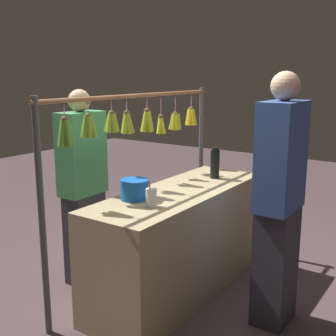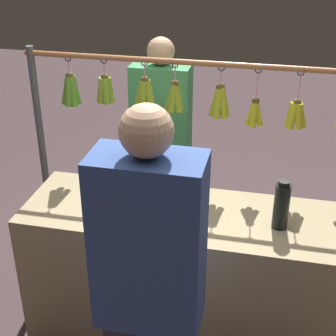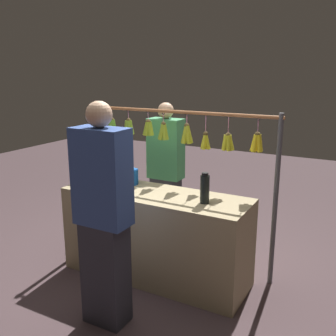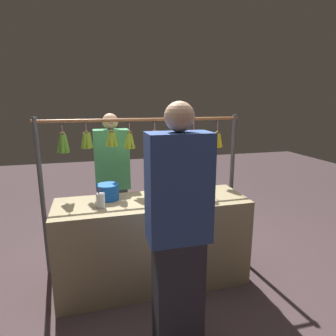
% 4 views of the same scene
% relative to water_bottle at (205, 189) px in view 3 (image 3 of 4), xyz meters
% --- Properties ---
extents(ground_plane, '(12.00, 12.00, 0.00)m').
position_rel_water_bottle_xyz_m(ground_plane, '(0.50, -0.03, -0.95)').
color(ground_plane, '#49373A').
extents(market_counter, '(1.74, 0.58, 0.83)m').
position_rel_water_bottle_xyz_m(market_counter, '(0.50, -0.03, -0.54)').
color(market_counter, tan).
rests_on(market_counter, ground).
extents(display_rack, '(2.04, 0.12, 1.57)m').
position_rel_water_bottle_xyz_m(display_rack, '(0.51, -0.43, 0.21)').
color(display_rack, '#4C4C51').
rests_on(display_rack, ground).
extents(water_bottle, '(0.08, 0.08, 0.26)m').
position_rel_water_bottle_xyz_m(water_bottle, '(0.00, 0.00, 0.00)').
color(water_bottle, black).
rests_on(water_bottle, market_counter).
extents(blue_bucket, '(0.20, 0.20, 0.14)m').
position_rel_water_bottle_xyz_m(blue_bucket, '(0.88, -0.16, -0.05)').
color(blue_bucket, '#1554B1').
rests_on(blue_bucket, market_counter).
extents(drink_cup, '(0.07, 0.07, 0.18)m').
position_rel_water_bottle_xyz_m(drink_cup, '(0.96, 0.04, -0.06)').
color(drink_cup, silver).
rests_on(drink_cup, market_counter).
extents(vendor_person, '(0.38, 0.20, 1.58)m').
position_rel_water_bottle_xyz_m(vendor_person, '(0.80, -0.76, -0.17)').
color(vendor_person, '#2D2D38').
rests_on(vendor_person, ground).
extents(customer_person, '(0.41, 0.22, 1.71)m').
position_rel_water_bottle_xyz_m(customer_person, '(0.48, 0.75, -0.11)').
color(customer_person, '#2D2D38').
rests_on(customer_person, ground).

